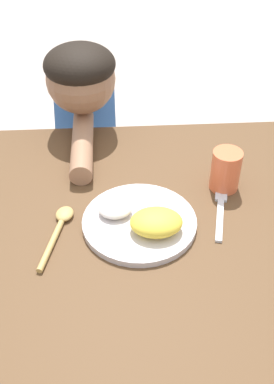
# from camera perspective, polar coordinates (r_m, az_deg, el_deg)

# --- Properties ---
(dining_table) EXTENTS (1.31, 0.76, 0.73)m
(dining_table) POSITION_cam_1_polar(r_m,az_deg,el_deg) (1.04, 3.22, -9.23)
(dining_table) COLOR brown
(dining_table) RESTS_ON ground_plane
(plate) EXTENTS (0.23, 0.23, 0.05)m
(plate) POSITION_cam_1_polar(r_m,az_deg,el_deg) (0.94, 0.69, -3.53)
(plate) COLOR silver
(plate) RESTS_ON dining_table
(fork) EXTENTS (0.06, 0.20, 0.01)m
(fork) POSITION_cam_1_polar(r_m,az_deg,el_deg) (1.00, 9.93, -1.92)
(fork) COLOR silver
(fork) RESTS_ON dining_table
(spoon) EXTENTS (0.07, 0.17, 0.02)m
(spoon) POSITION_cam_1_polar(r_m,az_deg,el_deg) (0.96, -9.31, -4.13)
(spoon) COLOR tan
(spoon) RESTS_ON dining_table
(drinking_cup) EXTENTS (0.06, 0.06, 0.09)m
(drinking_cup) POSITION_cam_1_polar(r_m,az_deg,el_deg) (1.04, 10.54, 2.58)
(drinking_cup) COLOR #EB6B41
(drinking_cup) RESTS_ON dining_table
(person) EXTENTS (0.18, 0.48, 0.94)m
(person) POSITION_cam_1_polar(r_m,az_deg,el_deg) (1.44, -5.69, 3.44)
(person) COLOR #433C6E
(person) RESTS_ON ground_plane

